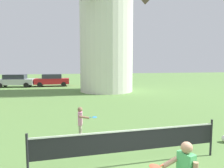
{
  "coord_description": "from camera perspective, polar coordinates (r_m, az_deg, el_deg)",
  "views": [
    {
      "loc": [
        -1.75,
        -3.31,
        2.7
      ],
      "look_at": [
        -0.07,
        3.56,
        2.03
      ],
      "focal_mm": 31.8,
      "sensor_mm": 36.0,
      "label": 1
    }
  ],
  "objects": [
    {
      "name": "player_far",
      "position": [
        7.44,
        -8.93,
        -10.46
      ],
      "size": [
        0.69,
        0.58,
        1.19
      ],
      "color": "#9E937F",
      "rests_on": "ground_plane"
    },
    {
      "name": "parked_car_silver",
      "position": [
        27.29,
        -26.04,
        0.9
      ],
      "size": [
        4.58,
        2.25,
        1.56
      ],
      "color": "silver",
      "rests_on": "ground_plane"
    },
    {
      "name": "tennis_net",
      "position": [
        5.53,
        5.12,
        -15.99
      ],
      "size": [
        5.18,
        0.06,
        1.1
      ],
      "color": "black",
      "rests_on": "ground_plane"
    },
    {
      "name": "windmill",
      "position": [
        21.29,
        -1.64,
        19.79
      ],
      "size": [
        7.07,
        6.16,
        15.55
      ],
      "color": "silver",
      "rests_on": "ground_plane"
    },
    {
      "name": "parked_car_red",
      "position": [
        26.63,
        -16.82,
        1.12
      ],
      "size": [
        4.25,
        1.94,
        1.56
      ],
      "color": "red",
      "rests_on": "ground_plane"
    }
  ]
}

